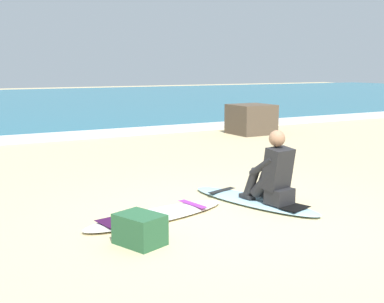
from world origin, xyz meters
TOP-DOWN VIEW (x-y plane):
  - ground_plane at (0.00, 0.00)m, footprint 80.00×80.00m
  - breaking_foam at (0.00, 7.80)m, footprint 80.00×0.90m
  - surfboard_main at (0.56, 0.38)m, footprint 1.05×2.12m
  - surfer_seated at (0.65, 0.10)m, footprint 0.46×0.75m
  - surfboard_spare_near at (-0.86, 0.42)m, footprint 2.06×0.87m
  - shoreline_rock at (4.68, 6.13)m, footprint 1.07×1.05m
  - beach_bag at (-1.41, -0.32)m, footprint 0.50×0.57m

SIDE VIEW (x-z plane):
  - ground_plane at x=0.00m, z-range 0.00..0.00m
  - surfboard_main at x=0.56m, z-range 0.00..0.07m
  - surfboard_spare_near at x=-0.86m, z-range 0.00..0.07m
  - breaking_foam at x=0.00m, z-range 0.00..0.11m
  - beach_bag at x=-1.41m, z-range 0.00..0.32m
  - shoreline_rock at x=4.68m, z-range 0.00..0.80m
  - surfer_seated at x=0.65m, z-range -0.04..0.91m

